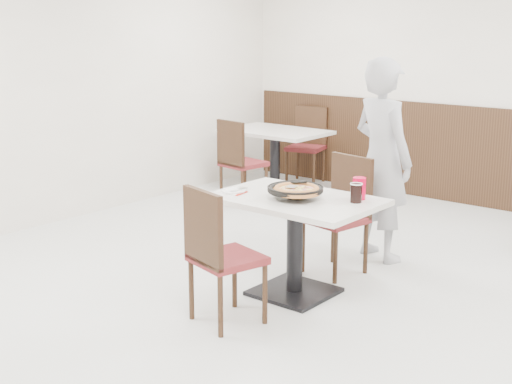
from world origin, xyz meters
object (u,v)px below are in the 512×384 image
Objects in this scene: chair_near at (227,255)px; bg_chair_left_far at (306,146)px; cola_glass at (356,193)px; diner_person at (382,160)px; main_table at (295,246)px; pizza_pan at (295,193)px; pizza at (297,191)px; bg_table_left at (275,161)px; red_cup at (359,188)px; bg_chair_left_near at (244,162)px; chair_far at (335,216)px; side_plate at (234,191)px.

chair_near is 1.00× the size of bg_chair_left_far.
diner_person reaches higher than cola_glass.
pizza_pan is at bearing -55.34° from main_table.
pizza is 3.39m from bg_table_left.
diner_person is 1.82× the size of bg_chair_left_far.
chair_near reaches higher than cola_glass.
red_cup is at bearing 40.57° from pizza.
bg_chair_left_near reaches higher than pizza.
diner_person is at bearing 88.13° from pizza_pan.
chair_far reaches higher than pizza_pan.
cola_glass is 3.05m from bg_chair_left_near.
diner_person reaches higher than bg_chair_left_near.
diner_person is at bearing 109.90° from cola_glass.
chair_near is at bearing -98.11° from pizza.
side_plate is 0.10× the size of diner_person.
pizza_pan is 0.34× the size of bg_chair_left_near.
chair_far is 0.64m from red_cup.
cola_glass is 0.81× the size of red_cup.
red_cup reaches higher than cola_glass.
cola_glass is at bearing 19.61° from side_plate.
chair_near is 2.68× the size of pizza.
chair_near and bg_chair_left_near have the same top height.
chair_near reaches higher than pizza.
pizza is at bearing -152.25° from cola_glass.
chair_near reaches higher than bg_table_left.
bg_chair_left_far is at bearing -40.68° from chair_far.
main_table is 0.63m from cola_glass.
main_table is 1.26× the size of chair_far.
bg_chair_left_far is at bearing 130.64° from cola_glass.
chair_far is at bearing 96.54° from pizza.
cola_glass is at bearing 19.89° from main_table.
cola_glass is at bearing 27.75° from pizza.
main_table is at bearing -147.37° from red_cup.
bg_chair_left_far is at bearing 100.33° from bg_chair_left_near.
pizza is at bearing -46.33° from main_table.
chair_far is at bearing 60.01° from side_plate.
bg_chair_left_near is at bearing 146.79° from red_cup.
bg_chair_left_near and bg_chair_left_far have the same top height.
cola_glass is (0.38, 0.20, 0.00)m from pizza.
red_cup is (0.42, -0.34, 0.35)m from chair_far.
chair_near is 0.74m from pizza_pan.
chair_far is 1.00× the size of bg_chair_left_near.
side_plate is 1.42m from diner_person.
bg_chair_left_near is at bearing 128.73° from side_plate.
chair_near reaches higher than side_plate.
chair_near is at bearing -118.97° from cola_glass.
chair_near is 2.95× the size of pizza_pan.
side_plate is at bearing -160.39° from cola_glass.
cola_glass is at bearing 24.08° from pizza_pan.
bg_chair_left_near is 1.00× the size of bg_chair_left_far.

